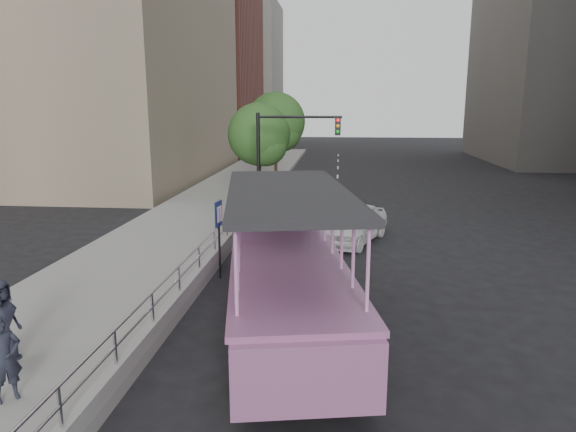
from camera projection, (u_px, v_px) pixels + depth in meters
name	position (u px, v px, depth m)	size (l,w,h in m)	color
ground	(295.00, 318.00, 13.65)	(160.00, 160.00, 0.00)	black
sidewalk	(190.00, 224.00, 23.90)	(5.50, 80.00, 0.30)	gray
kerb_wall	(199.00, 274.00, 15.79)	(0.24, 30.00, 0.36)	#ABABA6
guardrail	(199.00, 253.00, 15.65)	(0.07, 22.00, 0.71)	silver
duck_boat	(284.00, 264.00, 13.90)	(4.54, 11.21, 3.63)	black
car	(353.00, 223.00, 21.19)	(1.84, 4.55, 1.55)	silver
pedestrian_near	(4.00, 359.00, 9.18)	(0.59, 0.39, 1.62)	#222432
pedestrian_far	(0.00, 322.00, 10.53)	(0.88, 0.58, 1.80)	#222432
parking_sign	(219.00, 230.00, 16.48)	(0.12, 0.58, 2.57)	black
traffic_signal	(282.00, 148.00, 25.23)	(4.20, 0.32, 5.20)	black
street_tree_near	(261.00, 137.00, 28.65)	(3.52, 3.52, 5.72)	#3E2B1C
street_tree_far	(277.00, 124.00, 34.36)	(3.97, 3.97, 6.45)	#3E2B1C
midrise_brick	(176.00, 39.00, 59.32)	(18.00, 16.00, 26.00)	brown
midrise_stone_b	(224.00, 74.00, 75.32)	(16.00, 14.00, 20.00)	slate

